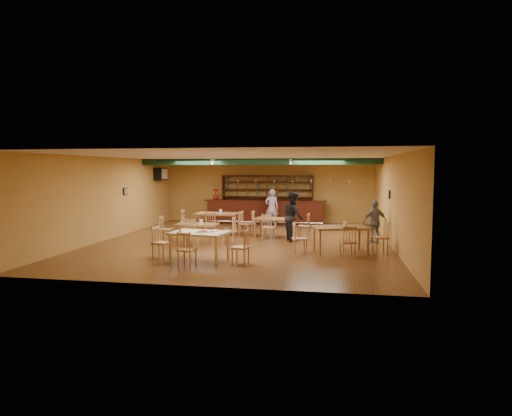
% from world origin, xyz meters
% --- Properties ---
extents(floor, '(12.00, 12.00, 0.00)m').
position_xyz_m(floor, '(0.00, 0.00, 0.00)').
color(floor, '#583919').
rests_on(floor, ground).
extents(ceiling_beam, '(10.00, 0.30, 0.25)m').
position_xyz_m(ceiling_beam, '(0.00, 2.80, 2.87)').
color(ceiling_beam, black).
rests_on(ceiling_beam, ceiling).
extents(track_rail_left, '(0.05, 2.50, 0.05)m').
position_xyz_m(track_rail_left, '(-1.80, 3.40, 2.94)').
color(track_rail_left, silver).
rests_on(track_rail_left, ceiling).
extents(track_rail_right, '(0.05, 2.50, 0.05)m').
position_xyz_m(track_rail_right, '(1.40, 3.40, 2.94)').
color(track_rail_right, silver).
rests_on(track_rail_right, ceiling).
extents(ac_unit, '(0.34, 0.70, 0.48)m').
position_xyz_m(ac_unit, '(-4.80, 4.20, 2.35)').
color(ac_unit, silver).
rests_on(ac_unit, wall_left).
extents(picture_left, '(0.04, 0.34, 0.28)m').
position_xyz_m(picture_left, '(-4.97, 1.00, 1.70)').
color(picture_left, black).
rests_on(picture_left, wall_left).
extents(picture_right, '(0.04, 0.34, 0.28)m').
position_xyz_m(picture_right, '(4.97, 0.50, 1.70)').
color(picture_right, black).
rests_on(picture_right, wall_right).
extents(bar_counter, '(5.70, 0.85, 1.13)m').
position_xyz_m(bar_counter, '(-0.05, 5.15, 0.56)').
color(bar_counter, '#38130B').
rests_on(bar_counter, ground).
extents(back_bar_hutch, '(4.41, 0.40, 2.28)m').
position_xyz_m(back_bar_hutch, '(-0.05, 5.78, 1.14)').
color(back_bar_hutch, '#38130B').
rests_on(back_bar_hutch, ground).
extents(poinsettia, '(0.36, 0.36, 0.50)m').
position_xyz_m(poinsettia, '(-2.45, 5.15, 1.38)').
color(poinsettia, '#B31810').
rests_on(poinsettia, bar_counter).
extents(dining_table_a, '(1.67, 1.01, 0.83)m').
position_xyz_m(dining_table_a, '(-1.44, 1.68, 0.41)').
color(dining_table_a, olive).
rests_on(dining_table_a, ground).
extents(dining_table_b, '(1.54, 1.08, 0.71)m').
position_xyz_m(dining_table_b, '(0.88, 1.29, 0.36)').
color(dining_table_b, olive).
rests_on(dining_table_b, ground).
extents(dining_table_c, '(1.39, 0.84, 0.69)m').
position_xyz_m(dining_table_c, '(-1.52, -0.66, 0.35)').
color(dining_table_c, olive).
rests_on(dining_table_c, ground).
extents(dining_table_d, '(1.82, 1.36, 0.81)m').
position_xyz_m(dining_table_d, '(3.32, -1.53, 0.41)').
color(dining_table_d, olive).
rests_on(dining_table_d, ground).
extents(near_table, '(1.66, 1.20, 0.82)m').
position_xyz_m(near_table, '(-0.56, -3.47, 0.41)').
color(near_table, beige).
rests_on(near_table, ground).
extents(pizza_tray, '(0.52, 0.52, 0.01)m').
position_xyz_m(pizza_tray, '(-0.45, -3.47, 0.83)').
color(pizza_tray, silver).
rests_on(pizza_tray, near_table).
extents(parmesan_shaker, '(0.08, 0.08, 0.11)m').
position_xyz_m(parmesan_shaker, '(-1.05, -3.63, 0.88)').
color(parmesan_shaker, '#EAE5C6').
rests_on(parmesan_shaker, near_table).
extents(napkin_stack, '(0.23, 0.20, 0.03)m').
position_xyz_m(napkin_stack, '(-0.18, -3.25, 0.84)').
color(napkin_stack, white).
rests_on(napkin_stack, near_table).
extents(pizza_server, '(0.30, 0.27, 0.00)m').
position_xyz_m(pizza_server, '(-0.29, -3.41, 0.84)').
color(pizza_server, silver).
rests_on(pizza_server, pizza_tray).
extents(side_plate, '(0.25, 0.25, 0.01)m').
position_xyz_m(side_plate, '(0.04, -3.68, 0.83)').
color(side_plate, white).
rests_on(side_plate, near_table).
extents(patron_bar, '(0.67, 0.50, 1.69)m').
position_xyz_m(patron_bar, '(0.38, 4.33, 0.84)').
color(patron_bar, '#774392').
rests_on(patron_bar, ground).
extents(patron_right_a, '(0.94, 1.05, 1.76)m').
position_xyz_m(patron_right_a, '(1.68, 0.49, 0.88)').
color(patron_right_a, black).
rests_on(patron_right_a, ground).
extents(patron_right_b, '(0.95, 0.65, 1.49)m').
position_xyz_m(patron_right_b, '(4.52, 0.47, 0.75)').
color(patron_right_b, gray).
rests_on(patron_right_b, ground).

